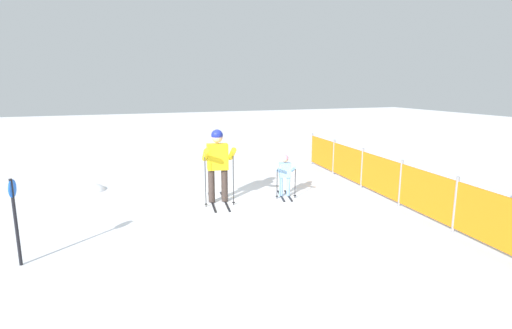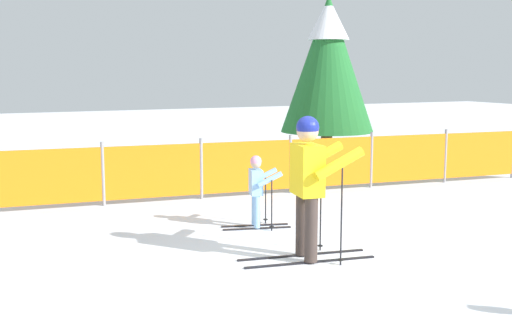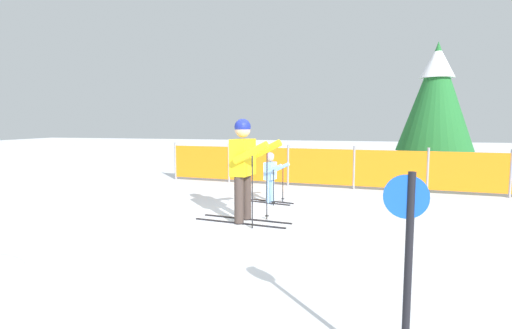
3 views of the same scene
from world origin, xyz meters
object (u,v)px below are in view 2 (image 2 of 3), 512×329
(skier_child, at_px, (257,186))
(conifer_far, at_px, (328,61))
(skier_adult, at_px, (309,174))
(safety_fence, at_px, (290,164))

(skier_child, bearing_deg, conifer_far, 63.97)
(skier_adult, distance_m, safety_fence, 4.30)
(skier_child, relative_size, conifer_far, 0.27)
(safety_fence, xyz_separation_m, conifer_far, (2.28, 2.50, 1.95))
(safety_fence, height_order, conifer_far, conifer_far)
(skier_child, height_order, conifer_far, conifer_far)
(skier_child, height_order, safety_fence, safety_fence)
(skier_adult, height_order, conifer_far, conifer_far)
(skier_child, bearing_deg, skier_adult, -78.87)
(skier_child, distance_m, safety_fence, 2.75)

